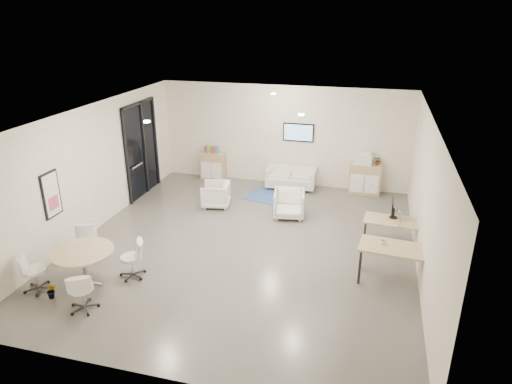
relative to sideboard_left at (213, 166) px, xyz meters
The scene contains 21 objects.
room_shell 4.99m from the sideboard_left, 61.40° to the right, with size 9.60×10.60×4.80m.
glass_door 2.61m from the sideboard_left, 132.87° to the right, with size 0.09×1.90×2.85m.
artwork 6.19m from the sideboard_left, 105.70° to the right, with size 0.05×0.54×1.04m.
wall_tv 3.11m from the sideboard_left, ahead, with size 0.98×0.06×0.58m.
ceiling_spots 4.87m from the sideboard_left, 58.23° to the right, with size 3.14×4.14×0.03m.
sideboard_left is the anchor object (origin of this frame).
sideboard_right 4.99m from the sideboard_left, ahead, with size 0.96×0.46×0.96m.
books 0.57m from the sideboard_left, behind, with size 0.47×0.14×0.22m.
printer 4.95m from the sideboard_left, ahead, with size 0.57×0.49×0.37m.
loveseat 2.71m from the sideboard_left, ahead, with size 1.57×0.83×0.58m.
blue_rug 2.61m from the sideboard_left, 25.63° to the right, with size 1.62×1.08×0.01m, color #2F5890.
armchair_left 2.34m from the sideboard_left, 68.58° to the right, with size 0.77×0.72×0.79m, color white.
armchair_right 3.86m from the sideboard_left, 37.65° to the right, with size 0.81×0.76×0.84m, color white.
desk_rear 6.71m from the sideboard_left, 30.71° to the right, with size 1.39×0.76×0.70m.
desk_front 7.63m from the sideboard_left, 40.45° to the right, with size 1.56×0.88×0.78m.
monitor 6.62m from the sideboard_left, 29.77° to the right, with size 0.20×0.50×0.44m.
round_table 6.72m from the sideboard_left, 93.56° to the right, with size 1.25×1.25×0.76m.
meeting_chairs 6.72m from the sideboard_left, 93.56° to the right, with size 2.41×2.41×0.82m.
plant_cabinet 5.38m from the sideboard_left, ahead, with size 0.24×0.27×0.21m, color #3F7F3F.
plant_floor 7.42m from the sideboard_left, 95.87° to the right, with size 0.19×0.34×0.15m, color #3F7F3F.
cup 7.39m from the sideboard_left, 41.40° to the right, with size 0.11×0.09×0.11m, color white.
Camera 1 is at (2.79, -9.47, 5.34)m, focal length 32.00 mm.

